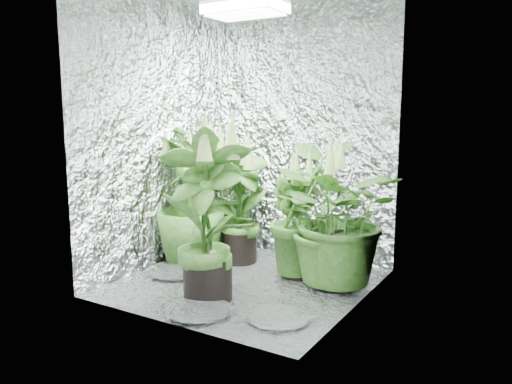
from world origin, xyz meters
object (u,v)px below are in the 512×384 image
object	(u,v)px
plant_b	(239,204)
circulation_fan	(340,262)
plant_e	(334,217)
plant_f	(207,216)
plant_c	(299,220)
grow_lamp	(245,8)
plant_a	(219,189)
plant_d	(189,203)

from	to	relation	value
plant_b	circulation_fan	distance (m)	0.95
plant_e	plant_f	bearing A→B (deg)	-134.35
plant_e	plant_f	world-z (taller)	plant_f
plant_c	plant_f	world-z (taller)	plant_f
grow_lamp	plant_e	bearing A→B (deg)	21.55
grow_lamp	plant_a	distance (m)	1.56
grow_lamp	plant_f	xyz separation A→B (m)	(-0.04, -0.39, -1.29)
plant_d	plant_a	bearing A→B (deg)	96.18
plant_d	plant_f	size ratio (longest dim) A/B	0.91
plant_d	plant_f	xyz separation A→B (m)	(0.55, -0.51, 0.05)
plant_b	circulation_fan	xyz separation A→B (m)	(0.89, -0.12, -0.30)
plant_b	plant_f	xyz separation A→B (m)	(0.27, -0.78, 0.08)
circulation_fan	plant_c	bearing A→B (deg)	-170.79
plant_e	circulation_fan	distance (m)	0.33
plant_b	circulation_fan	size ratio (longest dim) A/B	2.59
grow_lamp	plant_c	xyz separation A→B (m)	(0.25, 0.32, -1.41)
plant_b	plant_e	xyz separation A→B (m)	(0.86, -0.17, 0.03)
grow_lamp	plant_f	bearing A→B (deg)	-96.08
plant_c	plant_d	xyz separation A→B (m)	(-0.84, -0.20, 0.07)
grow_lamp	plant_b	world-z (taller)	grow_lamp
plant_a	plant_b	xyz separation A→B (m)	(0.33, -0.19, -0.07)
plant_e	grow_lamp	bearing A→B (deg)	-158.45
plant_c	plant_e	distance (m)	0.33
plant_a	plant_e	world-z (taller)	plant_a
plant_b	plant_d	world-z (taller)	plant_d
grow_lamp	plant_c	bearing A→B (deg)	52.47
plant_e	circulation_fan	size ratio (longest dim) A/B	2.62
plant_d	plant_e	world-z (taller)	plant_d
plant_f	plant_e	bearing A→B (deg)	45.65
plant_d	plant_e	size ratio (longest dim) A/B	1.05
plant_e	plant_f	xyz separation A→B (m)	(-0.59, -0.61, 0.05)
circulation_fan	plant_a	bearing A→B (deg)	-176.39
plant_c	plant_e	xyz separation A→B (m)	(0.30, -0.10, 0.07)
plant_c	plant_f	xyz separation A→B (m)	(-0.29, -0.71, 0.12)
plant_d	circulation_fan	world-z (taller)	plant_d
plant_b	plant_f	bearing A→B (deg)	-70.98
plant_b	plant_c	size ratio (longest dim) A/B	1.11
grow_lamp	plant_f	world-z (taller)	grow_lamp
plant_b	plant_d	size ratio (longest dim) A/B	0.95
plant_f	circulation_fan	bearing A→B (deg)	46.49
plant_f	plant_d	bearing A→B (deg)	137.04
plant_a	plant_b	size ratio (longest dim) A/B	1.17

